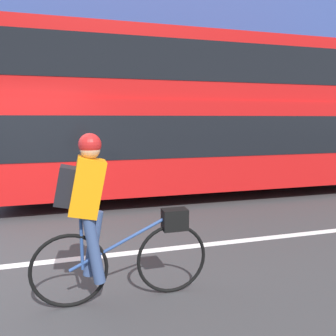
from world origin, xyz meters
name	(u,v)px	position (x,y,z in m)	size (l,w,h in m)	color
sidewalk_curb	(41,180)	(0.00, 5.58, 0.07)	(60.00, 1.87, 0.15)	gray
building_facade	(37,52)	(0.00, 6.66, 3.85)	(60.00, 0.30, 7.69)	#33478C
bus	(216,112)	(4.38, 3.10, 2.00)	(9.82, 2.62, 3.60)	black
cyclist_on_bike	(103,215)	(1.28, -1.28, 0.91)	(1.79, 0.32, 1.70)	black
trash_bin	(260,156)	(7.10, 5.48, 0.56)	(0.56, 0.56, 0.82)	#515156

